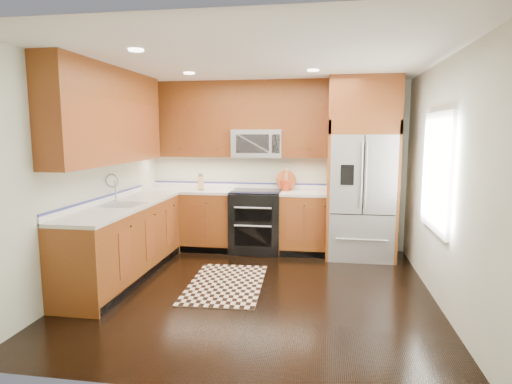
% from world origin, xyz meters
% --- Properties ---
extents(ground, '(4.00, 4.00, 0.00)m').
position_xyz_m(ground, '(0.00, 0.00, 0.00)').
color(ground, black).
rests_on(ground, ground).
extents(wall_back, '(4.00, 0.02, 2.60)m').
position_xyz_m(wall_back, '(0.00, 2.00, 1.30)').
color(wall_back, silver).
rests_on(wall_back, ground).
extents(wall_left, '(0.02, 4.00, 2.60)m').
position_xyz_m(wall_left, '(-2.00, 0.00, 1.30)').
color(wall_left, silver).
rests_on(wall_left, ground).
extents(wall_right, '(0.02, 4.00, 2.60)m').
position_xyz_m(wall_right, '(2.00, 0.00, 1.30)').
color(wall_right, silver).
rests_on(wall_right, ground).
extents(window, '(0.04, 1.10, 1.30)m').
position_xyz_m(window, '(1.98, 0.20, 1.40)').
color(window, white).
rests_on(window, ground).
extents(base_cabinets, '(2.85, 3.00, 0.90)m').
position_xyz_m(base_cabinets, '(-1.23, 0.90, 0.45)').
color(base_cabinets, brown).
rests_on(base_cabinets, ground).
extents(countertop, '(2.86, 3.01, 0.04)m').
position_xyz_m(countertop, '(-1.09, 1.01, 0.92)').
color(countertop, beige).
rests_on(countertop, base_cabinets).
extents(upper_cabinets, '(2.85, 3.00, 1.15)m').
position_xyz_m(upper_cabinets, '(-1.15, 1.09, 2.02)').
color(upper_cabinets, brown).
rests_on(upper_cabinets, ground).
extents(range, '(0.76, 0.67, 0.95)m').
position_xyz_m(range, '(-0.25, 1.67, 0.47)').
color(range, black).
rests_on(range, ground).
extents(microwave, '(0.76, 0.40, 0.42)m').
position_xyz_m(microwave, '(-0.25, 1.80, 1.66)').
color(microwave, '#B2B2B7').
rests_on(microwave, ground).
extents(refrigerator, '(0.98, 0.75, 2.60)m').
position_xyz_m(refrigerator, '(1.30, 1.63, 1.30)').
color(refrigerator, '#B2B2B7').
rests_on(refrigerator, ground).
extents(sink_faucet, '(0.54, 0.44, 0.37)m').
position_xyz_m(sink_faucet, '(-1.73, 0.23, 0.99)').
color(sink_faucet, '#B2B2B7').
rests_on(sink_faucet, countertop).
extents(rug, '(0.93, 1.49, 0.01)m').
position_xyz_m(rug, '(-0.39, 0.16, 0.01)').
color(rug, black).
rests_on(rug, ground).
extents(knife_block, '(0.13, 0.15, 0.25)m').
position_xyz_m(knife_block, '(-1.13, 1.69, 1.04)').
color(knife_block, tan).
rests_on(knife_block, countertop).
extents(utensil_crock, '(0.13, 0.13, 0.35)m').
position_xyz_m(utensil_crock, '(0.19, 1.77, 1.06)').
color(utensil_crock, '#9F2C13').
rests_on(utensil_crock, countertop).
extents(cutting_board, '(0.41, 0.41, 0.02)m').
position_xyz_m(cutting_board, '(0.19, 1.83, 0.95)').
color(cutting_board, brown).
rests_on(cutting_board, countertop).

